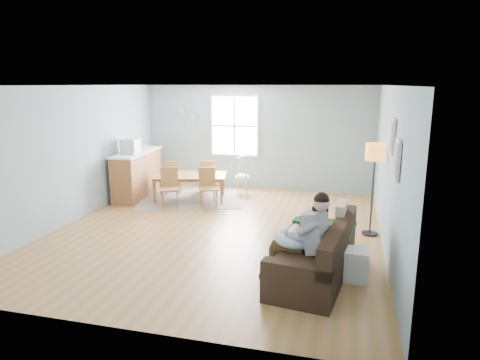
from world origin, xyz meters
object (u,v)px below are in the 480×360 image
(chair_ne, at_px, (207,175))
(toddler, at_px, (316,226))
(sofa, at_px, (317,258))
(monitor, at_px, (130,146))
(dining_table, at_px, (190,187))
(baby_swing, at_px, (242,178))
(floor_lamp, at_px, (375,160))
(chair_se, at_px, (208,185))
(father, at_px, (304,235))
(chair_sw, at_px, (169,185))
(counter, at_px, (138,173))
(storage_cube, at_px, (353,264))
(chair_nw, at_px, (173,175))

(chair_ne, bearing_deg, toddler, -52.93)
(sofa, distance_m, monitor, 5.73)
(dining_table, distance_m, baby_swing, 1.37)
(floor_lamp, height_order, chair_se, floor_lamp)
(toddler, bearing_deg, sofa, -76.44)
(father, xyz_separation_m, monitor, (-4.47, 3.48, 0.57))
(toddler, height_order, chair_sw, toddler)
(dining_table, bearing_deg, counter, 163.78)
(sofa, relative_size, chair_sw, 2.42)
(storage_cube, xyz_separation_m, chair_ne, (-3.58, 4.17, 0.25))
(floor_lamp, xyz_separation_m, chair_sw, (-4.32, 0.77, -0.90))
(floor_lamp, xyz_separation_m, chair_nw, (-4.71, 1.88, -0.93))
(chair_nw, bearing_deg, counter, -155.57)
(father, xyz_separation_m, floor_lamp, (0.98, 2.33, 0.69))
(chair_se, bearing_deg, storage_cube, -43.65)
(sofa, relative_size, dining_table, 1.26)
(floor_lamp, bearing_deg, chair_ne, 150.89)
(chair_se, relative_size, chair_ne, 1.03)
(toddler, relative_size, chair_ne, 0.93)
(dining_table, bearing_deg, floor_lamp, -33.48)
(sofa, xyz_separation_m, toddler, (-0.05, 0.21, 0.40))
(father, bearing_deg, baby_swing, 113.72)
(storage_cube, bearing_deg, dining_table, 137.52)
(counter, bearing_deg, chair_sw, -32.70)
(storage_cube, relative_size, counter, 0.22)
(dining_table, distance_m, chair_ne, 0.75)
(toddler, distance_m, monitor, 5.52)
(chair_ne, bearing_deg, sofa, -53.86)
(counter, height_order, monitor, monitor)
(dining_table, bearing_deg, baby_swing, 23.28)
(toddler, relative_size, dining_table, 0.46)
(chair_ne, bearing_deg, father, -57.06)
(father, distance_m, toddler, 0.50)
(dining_table, bearing_deg, chair_ne, 59.77)
(toddler, distance_m, chair_sw, 4.34)
(monitor, bearing_deg, chair_se, -3.07)
(counter, distance_m, monitor, 0.82)
(floor_lamp, bearing_deg, chair_nw, 158.21)
(storage_cube, bearing_deg, father, -154.27)
(chair_nw, bearing_deg, monitor, -135.27)
(father, height_order, counter, father)
(counter, bearing_deg, dining_table, -2.42)
(floor_lamp, xyz_separation_m, storage_cube, (-0.31, -2.01, -1.18))
(chair_sw, height_order, chair_ne, chair_sw)
(chair_ne, bearing_deg, dining_table, -106.43)
(chair_nw, distance_m, counter, 0.87)
(toddler, bearing_deg, chair_nw, 135.90)
(dining_table, bearing_deg, sofa, -60.74)
(storage_cube, xyz_separation_m, chair_se, (-3.20, 3.05, 0.27))
(father, distance_m, chair_ne, 5.36)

